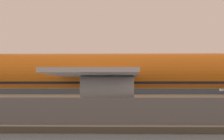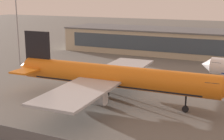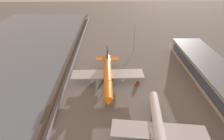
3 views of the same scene
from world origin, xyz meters
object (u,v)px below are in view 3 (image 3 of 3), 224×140
(passenger_jet_white, at_px, (158,128))
(apron_light_mast_apron_east, at_px, (134,36))
(baggage_tug, at_px, (137,83))
(cargo_jet_orange, at_px, (108,75))

(passenger_jet_white, distance_m, apron_light_mast_apron_east, 79.61)
(passenger_jet_white, xyz_separation_m, baggage_tug, (-35.22, -3.07, -4.07))
(passenger_jet_white, bearing_deg, apron_light_mast_apron_east, 179.91)
(apron_light_mast_apron_east, bearing_deg, cargo_jet_orange, -25.81)
(baggage_tug, distance_m, apron_light_mast_apron_east, 45.65)
(cargo_jet_orange, bearing_deg, apron_light_mast_apron_east, 154.19)
(cargo_jet_orange, bearing_deg, passenger_jet_white, 28.27)
(apron_light_mast_apron_east, bearing_deg, passenger_jet_white, -0.09)
(baggage_tug, bearing_deg, passenger_jet_white, 4.98)
(passenger_jet_white, relative_size, baggage_tug, 12.70)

